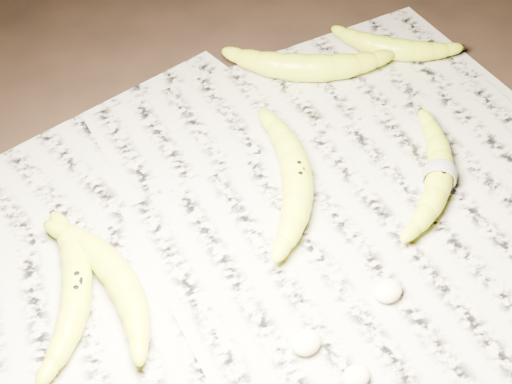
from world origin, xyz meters
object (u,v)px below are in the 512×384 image
banana_center (297,176)px  banana_upper_b (394,47)px  banana_left_b (116,273)px  banana_taped (440,173)px  banana_upper_a (307,66)px  banana_left_a (76,287)px

banana_center → banana_upper_b: banana_center is taller
banana_left_b → banana_upper_b: banana_left_b is taller
banana_left_b → banana_center: banana_center is taller
banana_center → banana_upper_b: 0.30m
banana_taped → banana_upper_a: 0.26m
banana_left_a → banana_upper_b: 0.58m
banana_left_a → banana_center: 0.29m
banana_left_b → banana_center: (0.24, 0.01, 0.00)m
banana_upper_b → banana_left_b: bearing=-116.0°
banana_taped → banana_left_b: bearing=126.1°
banana_left_b → banana_upper_a: size_ratio=0.89×
banana_taped → banana_center: bearing=106.8°
banana_upper_a → banana_upper_b: banana_upper_a is taller
banana_center → banana_taped: 0.17m
banana_upper_b → banana_center: bearing=-105.0°
banana_left_b → banana_upper_a: banana_upper_a is taller
banana_left_b → banana_upper_b: bearing=-76.0°
banana_upper_a → banana_center: bearing=-93.8°
banana_left_b → banana_upper_a: bearing=-67.2°
banana_left_a → banana_left_b: bearing=-73.4°
banana_left_a → banana_taped: size_ratio=0.96×
banana_taped → banana_upper_b: same height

